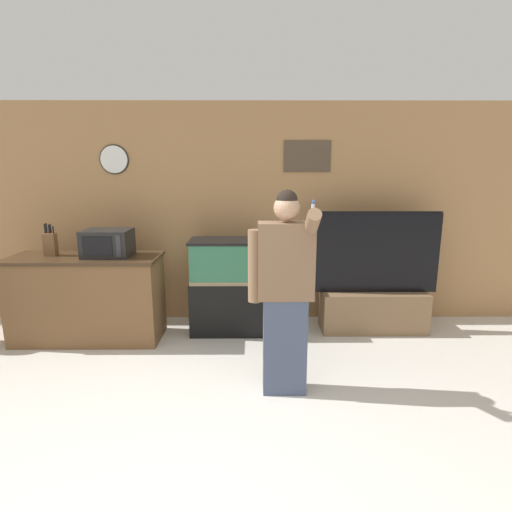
{
  "coord_description": "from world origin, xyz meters",
  "views": [
    {
      "loc": [
        0.37,
        -1.88,
        1.84
      ],
      "look_at": [
        0.39,
        1.73,
        1.05
      ],
      "focal_mm": 28.0,
      "sensor_mm": 36.0,
      "label": 1
    }
  ],
  "objects_px": {
    "microwave": "(108,243)",
    "person_standing": "(284,291)",
    "knife_block": "(50,244)",
    "aquarium_on_stand": "(233,286)",
    "counter_island": "(88,298)",
    "tv_on_stand": "(374,297)"
  },
  "relations": [
    {
      "from": "counter_island",
      "to": "microwave",
      "type": "bearing_deg",
      "value": 4.43
    },
    {
      "from": "tv_on_stand",
      "to": "person_standing",
      "type": "relative_size",
      "value": 0.85
    },
    {
      "from": "microwave",
      "to": "person_standing",
      "type": "relative_size",
      "value": 0.29
    },
    {
      "from": "microwave",
      "to": "knife_block",
      "type": "xyz_separation_m",
      "value": [
        -0.62,
        0.03,
        -0.01
      ]
    },
    {
      "from": "counter_island",
      "to": "aquarium_on_stand",
      "type": "distance_m",
      "value": 1.59
    },
    {
      "from": "knife_block",
      "to": "person_standing",
      "type": "distance_m",
      "value": 2.67
    },
    {
      "from": "counter_island",
      "to": "microwave",
      "type": "height_order",
      "value": "microwave"
    },
    {
      "from": "counter_island",
      "to": "person_standing",
      "type": "height_order",
      "value": "person_standing"
    },
    {
      "from": "knife_block",
      "to": "tv_on_stand",
      "type": "bearing_deg",
      "value": 2.87
    },
    {
      "from": "knife_block",
      "to": "tv_on_stand",
      "type": "distance_m",
      "value": 3.61
    },
    {
      "from": "microwave",
      "to": "knife_block",
      "type": "distance_m",
      "value": 0.63
    },
    {
      "from": "microwave",
      "to": "aquarium_on_stand",
      "type": "bearing_deg",
      "value": 8.36
    },
    {
      "from": "counter_island",
      "to": "aquarium_on_stand",
      "type": "bearing_deg",
      "value": 7.72
    },
    {
      "from": "aquarium_on_stand",
      "to": "person_standing",
      "type": "xyz_separation_m",
      "value": [
        0.48,
        -1.28,
        0.34
      ]
    },
    {
      "from": "knife_block",
      "to": "person_standing",
      "type": "relative_size",
      "value": 0.2
    },
    {
      "from": "microwave",
      "to": "knife_block",
      "type": "relative_size",
      "value": 1.41
    },
    {
      "from": "person_standing",
      "to": "counter_island",
      "type": "bearing_deg",
      "value": 152.47
    },
    {
      "from": "microwave",
      "to": "person_standing",
      "type": "height_order",
      "value": "person_standing"
    },
    {
      "from": "person_standing",
      "to": "tv_on_stand",
      "type": "bearing_deg",
      "value": 48.96
    },
    {
      "from": "aquarium_on_stand",
      "to": "counter_island",
      "type": "bearing_deg",
      "value": -172.28
    },
    {
      "from": "knife_block",
      "to": "counter_island",
      "type": "bearing_deg",
      "value": -8.19
    },
    {
      "from": "aquarium_on_stand",
      "to": "tv_on_stand",
      "type": "xyz_separation_m",
      "value": [
        1.61,
        0.02,
        -0.13
      ]
    }
  ]
}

